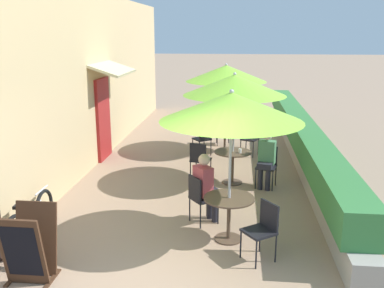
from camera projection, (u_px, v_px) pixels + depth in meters
The scene contains 21 objects.
cafe_facade_wall at pixel (102, 76), 11.35m from camera, with size 0.98×13.48×4.20m.
planter_hedge at pixel (301, 138), 11.24m from camera, with size 0.60×12.48×1.01m.
patio_table_near at pixel (229, 209), 6.77m from camera, with size 0.81×0.81×0.72m.
patio_umbrella_near at pixel (231, 107), 6.35m from camera, with size 2.17×2.17×2.43m.
cafe_chair_near_left at pixel (200, 196), 7.35m from camera, with size 0.56×0.56×0.87m.
seated_patron_near_left at pixel (206, 185), 7.36m from camera, with size 0.51×0.50×1.25m.
cafe_chair_near_right at pixel (263, 226), 6.19m from camera, with size 0.56×0.56×0.87m.
patio_table_mid at pixel (233, 160), 9.34m from camera, with size 0.81×0.81×0.72m.
patio_umbrella_mid at pixel (235, 85), 8.92m from camera, with size 2.17×2.17×2.43m.
cafe_chair_mid_left at pixel (267, 163), 9.15m from camera, with size 0.49×0.49×0.87m.
seated_patron_mid_left at pixel (266, 157), 9.01m from camera, with size 0.41×0.47×1.25m.
cafe_chair_mid_right at pixel (200, 158), 9.54m from camera, with size 0.49×0.49×0.87m.
coffee_cup_mid at pixel (240, 151), 9.18m from camera, with size 0.07×0.07×0.09m.
patio_table_far at pixel (225, 133), 11.82m from camera, with size 0.81×0.81×0.72m.
patio_umbrella_far at pixel (226, 73), 11.40m from camera, with size 2.17×2.17×2.43m.
cafe_chair_far_left at pixel (221, 128), 12.54m from camera, with size 0.44×0.44×0.87m.
cafe_chair_far_right at pixel (203, 137), 11.40m from camera, with size 0.56×0.56×0.87m.
cafe_chair_far_back at pixel (251, 136), 11.52m from camera, with size 0.53×0.53×0.87m.
coffee_cup_far at pixel (221, 125), 11.66m from camera, with size 0.07×0.07×0.09m.
bicycle_leaning at pixel (30, 220), 6.84m from camera, with size 0.10×1.68×0.72m.
menu_board at pixel (30, 245), 5.68m from camera, with size 0.60×0.63×1.01m.
Camera 1 is at (1.05, -4.51, 3.25)m, focal length 40.00 mm.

